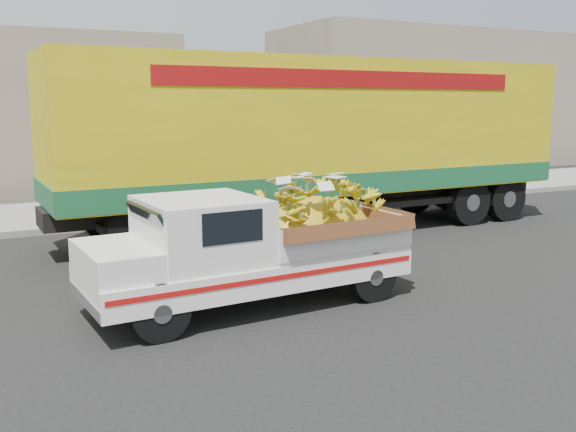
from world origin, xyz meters
name	(u,v)px	position (x,y,z in m)	size (l,w,h in m)	color
ground	(386,299)	(0.00, 0.00, 0.00)	(100.00, 100.00, 0.00)	black
curb	(213,217)	(0.00, 7.37, 0.07)	(60.00, 0.25, 0.15)	gray
sidewalk	(187,205)	(0.00, 9.47, 0.07)	(60.00, 4.00, 0.14)	gray
building_right	(430,100)	(14.00, 16.37, 3.00)	(14.00, 6.00, 6.00)	gray
pickup_truck	(271,244)	(-1.58, 0.67, 0.87)	(4.70, 1.96, 1.61)	black
semi_trailer	(323,137)	(1.72, 4.92, 2.12)	(12.02, 2.81, 3.80)	black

